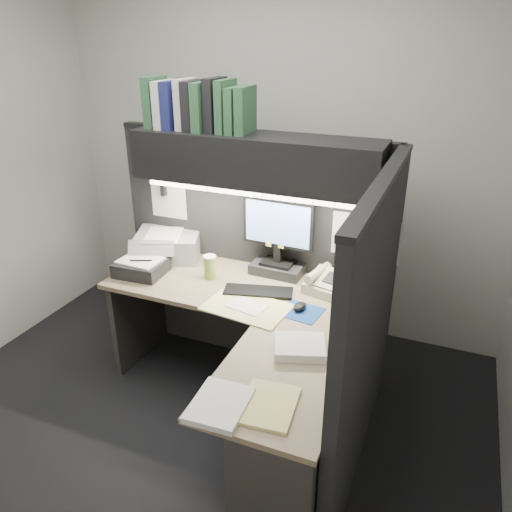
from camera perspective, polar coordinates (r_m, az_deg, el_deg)
name	(u,v)px	position (r m, az deg, el deg)	size (l,w,h in m)	color
floor	(189,428)	(3.24, -7.67, -18.90)	(3.50, 3.50, 0.00)	black
wall_back	(278,156)	(3.82, 2.51, 11.35)	(3.50, 0.04, 2.70)	beige
partition_back	(252,252)	(3.48, -0.43, 0.47)	(1.90, 0.06, 1.60)	black
partition_right	(367,337)	(2.62, 12.62, -8.99)	(0.06, 1.50, 1.60)	black
desk	(253,388)	(2.80, -0.37, -14.80)	(1.70, 1.53, 0.73)	#877556
overhead_shelf	(255,160)	(3.06, -0.14, 10.95)	(1.55, 0.34, 0.30)	black
task_light_tube	(246,193)	(2.98, -1.18, 7.19)	(0.04, 0.04, 1.32)	white
monitor	(278,245)	(3.25, 2.51, 1.27)	(0.48, 0.23, 0.52)	black
keyboard	(258,291)	(3.09, 0.27, -4.07)	(0.42, 0.14, 0.02)	black
mousepad	(301,312)	(2.90, 5.19, -6.37)	(0.23, 0.21, 0.00)	navy
mouse	(300,306)	(2.91, 5.02, -5.76)	(0.07, 0.11, 0.04)	black
telephone	(328,283)	(3.13, 8.28, -3.13)	(0.24, 0.26, 0.10)	#B3A88A
coffee_cup	(210,268)	(3.26, -5.29, -1.33)	(0.08, 0.08, 0.15)	#C7D555
printer	(168,245)	(3.61, -9.97, 1.29)	(0.44, 0.37, 0.18)	gray
notebook_stack	(141,267)	(3.40, -13.01, -1.29)	(0.31, 0.26, 0.09)	black
open_folder	(247,307)	(2.93, -1.06, -5.86)	(0.49, 0.32, 0.01)	#E2D37F
paper_stack_a	(300,347)	(2.57, 5.02, -10.32)	(0.25, 0.21, 0.05)	white
paper_stack_b	(220,404)	(2.24, -4.17, -16.57)	(0.23, 0.29, 0.03)	white
manila_stack	(268,405)	(2.25, 1.43, -16.66)	(0.23, 0.29, 0.02)	#E2D37F
binder_row	(198,106)	(3.17, -6.65, 16.69)	(0.67, 0.26, 0.31)	#2B5634
pinned_papers	(289,246)	(2.94, 3.79, 1.11)	(1.76, 1.31, 0.51)	white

